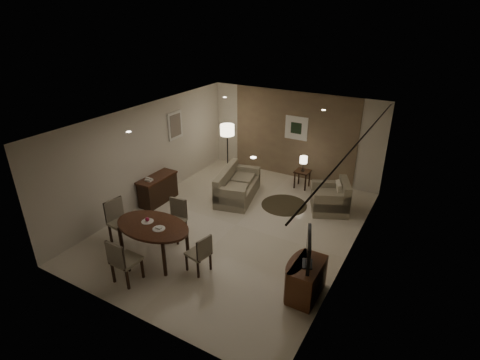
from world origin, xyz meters
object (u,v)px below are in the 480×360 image
Objects in this scene: floor_lamp at (228,151)px; chair_far at (174,221)px; armchair at (330,196)px; chair_near at (126,260)px; dining_table at (154,241)px; sofa at (238,184)px; tv_cabinet at (307,280)px; chair_left at (122,222)px; side_table at (302,179)px; chair_right at (198,253)px; console_desk at (158,189)px.

chair_far is at bearing -77.79° from floor_lamp.
chair_near is at bearing -52.62° from armchair.
floor_lamp is (-0.88, 4.42, 0.45)m from dining_table.
dining_table is 3.30m from sofa.
floor_lamp is (-0.92, 5.26, 0.36)m from chair_near.
chair_left reaches higher than tv_cabinet.
chair_near reaches higher than sofa.
tv_cabinet is at bearing -156.05° from chair_near.
tv_cabinet is 0.53× the size of floor_lamp.
armchair is 1.51m from side_table.
console_desk is at bearing -113.01° from chair_right.
armchair is at bearing 100.60° from tv_cabinet.
chair_right is at bearing -34.94° from console_desk.
sofa is (0.09, 4.14, -0.08)m from chair_near.
dining_table is at bearing -58.09° from armchair.
sofa is at bearing 87.54° from dining_table.
chair_far is at bearing 96.44° from dining_table.
chair_far reaches higher than armchair.
dining_table is 4.53m from floor_lamp.
floor_lamp is (-1.02, 1.12, 0.44)m from sofa.
armchair is (-0.63, 3.37, 0.08)m from tv_cabinet.
chair_left reaches higher than armchair.
side_table is at bearing -21.06° from chair_left.
floor_lamp is at bearing -170.01° from side_table.
dining_table is 3.18× the size of side_table.
console_desk is at bearing -107.64° from floor_lamp.
console_desk is at bearing 162.95° from tv_cabinet.
floor_lamp reaches higher than console_desk.
floor_lamp is (-2.35, -0.41, 0.58)m from side_table.
console_desk is 1.25× the size of armchair.
floor_lamp reaches higher than chair_right.
sofa is at bearing -101.18° from armchair.
dining_table is 1.78× the size of armchair.
dining_table is 0.97× the size of sofa.
chair_right is (2.72, -1.90, 0.05)m from console_desk.
chair_left is (-1.08, 0.94, 0.02)m from chair_near.
chair_near is 1.15× the size of chair_right.
chair_far reaches higher than dining_table.
side_table is (3.12, 2.83, -0.11)m from console_desk.
tv_cabinet is 5.71m from floor_lamp.
dining_table is 1.08m from chair_right.
chair_far is at bearing -47.34° from chair_left.
dining_table is 0.79m from chair_far.
dining_table is 1.69× the size of chair_left.
chair_left reaches higher than dining_table.
sofa is at bearing -151.83° from chair_right.
side_table is at bearing 42.25° from console_desk.
chair_right is at bearing -82.99° from chair_left.
console_desk is at bearing -58.07° from chair_near.
chair_near is at bearing -91.02° from chair_far.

